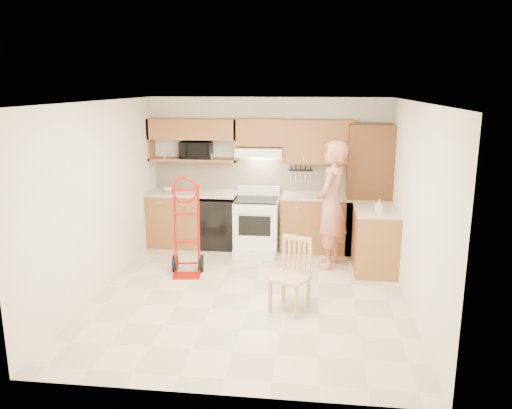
% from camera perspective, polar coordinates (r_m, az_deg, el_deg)
% --- Properties ---
extents(floor, '(4.00, 4.50, 0.02)m').
position_cam_1_polar(floor, '(6.79, -0.51, -10.14)').
color(floor, beige).
rests_on(floor, ground).
extents(ceiling, '(4.00, 4.50, 0.02)m').
position_cam_1_polar(ceiling, '(6.22, -0.56, 11.64)').
color(ceiling, white).
rests_on(ceiling, ground).
extents(wall_back, '(4.00, 0.02, 2.50)m').
position_cam_1_polar(wall_back, '(8.59, 1.40, 3.68)').
color(wall_back, white).
rests_on(wall_back, ground).
extents(wall_front, '(4.00, 0.02, 2.50)m').
position_cam_1_polar(wall_front, '(4.25, -4.46, -6.63)').
color(wall_front, white).
rests_on(wall_front, ground).
extents(wall_left, '(0.02, 4.50, 2.50)m').
position_cam_1_polar(wall_left, '(6.93, -17.24, 0.71)').
color(wall_left, white).
rests_on(wall_left, ground).
extents(wall_right, '(0.02, 4.50, 2.50)m').
position_cam_1_polar(wall_right, '(6.45, 17.46, -0.22)').
color(wall_right, white).
rests_on(wall_right, ground).
extents(backsplash, '(3.92, 0.03, 0.55)m').
position_cam_1_polar(backsplash, '(8.58, 1.38, 3.33)').
color(backsplash, beige).
rests_on(backsplash, wall_back).
extents(lower_cab_left, '(0.90, 0.60, 0.90)m').
position_cam_1_polar(lower_cab_left, '(8.75, -8.99, -1.67)').
color(lower_cab_left, brown).
rests_on(lower_cab_left, ground).
extents(dishwasher, '(0.60, 0.60, 0.85)m').
position_cam_1_polar(dishwasher, '(8.58, -4.16, -2.00)').
color(dishwasher, black).
rests_on(dishwasher, ground).
extents(lower_cab_right, '(1.14, 0.60, 0.90)m').
position_cam_1_polar(lower_cab_right, '(8.43, 6.79, -2.18)').
color(lower_cab_right, brown).
rests_on(lower_cab_right, ground).
extents(countertop_left, '(1.50, 0.63, 0.04)m').
position_cam_1_polar(countertop_left, '(8.56, -7.17, 1.30)').
color(countertop_left, beige).
rests_on(countertop_left, lower_cab_left).
extents(countertop_right, '(1.14, 0.63, 0.04)m').
position_cam_1_polar(countertop_right, '(8.31, 6.88, 0.94)').
color(countertop_right, beige).
rests_on(countertop_right, lower_cab_right).
extents(cab_return_right, '(0.60, 1.00, 0.90)m').
position_cam_1_polar(cab_return_right, '(7.71, 13.26, -3.93)').
color(cab_return_right, brown).
rests_on(cab_return_right, ground).
extents(countertop_return, '(0.63, 1.00, 0.04)m').
position_cam_1_polar(countertop_return, '(7.59, 13.45, -0.54)').
color(countertop_return, beige).
rests_on(countertop_return, cab_return_right).
extents(pantry_tall, '(0.70, 0.60, 2.10)m').
position_cam_1_polar(pantry_tall, '(8.33, 12.56, 1.65)').
color(pantry_tall, '#512A13').
rests_on(pantry_tall, ground).
extents(upper_cab_left, '(1.50, 0.33, 0.34)m').
position_cam_1_polar(upper_cab_left, '(8.54, -7.16, 8.46)').
color(upper_cab_left, brown).
rests_on(upper_cab_left, wall_back).
extents(upper_shelf_mw, '(1.50, 0.33, 0.04)m').
position_cam_1_polar(upper_shelf_mw, '(8.59, -7.07, 5.07)').
color(upper_shelf_mw, brown).
rests_on(upper_shelf_mw, wall_back).
extents(upper_cab_center, '(0.76, 0.33, 0.44)m').
position_cam_1_polar(upper_cab_center, '(8.34, 0.48, 8.17)').
color(upper_cab_center, brown).
rests_on(upper_cab_center, wall_back).
extents(upper_cab_right, '(1.14, 0.33, 0.70)m').
position_cam_1_polar(upper_cab_right, '(8.30, 7.06, 7.08)').
color(upper_cab_right, brown).
rests_on(upper_cab_right, wall_back).
extents(range_hood, '(0.76, 0.46, 0.14)m').
position_cam_1_polar(range_hood, '(8.31, 0.43, 6.00)').
color(range_hood, white).
rests_on(range_hood, wall_back).
extents(knife_strip, '(0.40, 0.05, 0.29)m').
position_cam_1_polar(knife_strip, '(8.51, 5.06, 3.47)').
color(knife_strip, black).
rests_on(knife_strip, backsplash).
extents(microwave, '(0.52, 0.36, 0.29)m').
position_cam_1_polar(microwave, '(8.56, -6.79, 6.15)').
color(microwave, black).
rests_on(microwave, upper_shelf_mw).
extents(range, '(0.71, 0.93, 1.04)m').
position_cam_1_polar(range, '(8.24, 0.04, -1.92)').
color(range, white).
rests_on(range, ground).
extents(person, '(0.64, 0.80, 1.91)m').
position_cam_1_polar(person, '(7.58, 8.46, -0.05)').
color(person, '#C4705B').
rests_on(person, ground).
extents(hand_truck, '(0.58, 0.54, 1.30)m').
position_cam_1_polar(hand_truck, '(7.31, -7.89, -3.03)').
color(hand_truck, '#A00F07').
rests_on(hand_truck, ground).
extents(dining_chair, '(0.55, 0.57, 0.90)m').
position_cam_1_polar(dining_chair, '(6.17, 3.85, -8.02)').
color(dining_chair, tan).
rests_on(dining_chair, ground).
extents(soap_bottle, '(0.09, 0.10, 0.19)m').
position_cam_1_polar(soap_bottle, '(7.31, 13.73, -0.15)').
color(soap_bottle, white).
rests_on(soap_bottle, countertop_return).
extents(bowl, '(0.29, 0.29, 0.05)m').
position_cam_1_polar(bowl, '(8.66, -9.77, 1.66)').
color(bowl, white).
rests_on(bowl, countertop_left).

